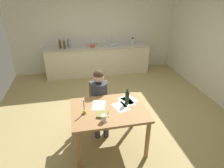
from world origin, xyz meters
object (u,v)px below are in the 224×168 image
object	(u,v)px
person_seated	(99,97)
wine_glass_by_kettle	(95,41)
bottle_sauce	(70,44)
book_magazine	(103,114)
wine_bottle_on_table	(127,98)
bottle_vinegar	(64,45)
chair_at_table	(99,101)
wine_glass_back_left	(92,42)
wine_glass_near_sink	(99,41)
teacup_on_counter	(93,46)
bottle_wine_red	(68,43)
wine_glass_back_right	(88,42)
stovetop_kettle	(132,41)
bottle_oil	(60,44)
coffee_mug	(104,118)
mixing_bowl	(92,45)
candlestick	(84,110)
sink_unit	(113,44)

from	to	relation	value
person_seated	wine_glass_by_kettle	size ratio (longest dim) A/B	7.76
bottle_sauce	book_magazine	bearing A→B (deg)	-82.74
wine_bottle_on_table	bottle_vinegar	bearing A→B (deg)	108.67
chair_at_table	wine_glass_back_left	world-z (taller)	wine_glass_back_left
wine_glass_near_sink	teacup_on_counter	bearing A→B (deg)	-127.87
bottle_vinegar	bottle_wine_red	size ratio (longest dim) A/B	0.98
wine_glass_back_left	teacup_on_counter	world-z (taller)	wine_glass_back_left
wine_glass_back_right	teacup_on_counter	world-z (taller)	wine_glass_back_right
wine_bottle_on_table	stovetop_kettle	size ratio (longest dim) A/B	1.23
wine_bottle_on_table	bottle_oil	distance (m)	3.35
wine_glass_back_right	teacup_on_counter	size ratio (longest dim) A/B	1.25
bottle_wine_red	stovetop_kettle	bearing A→B (deg)	-2.07
person_seated	wine_glass_by_kettle	world-z (taller)	person_seated
bottle_wine_red	wine_glass_near_sink	world-z (taller)	bottle_wine_red
coffee_mug	bottle_sauce	size ratio (longest dim) A/B	0.43
chair_at_table	bottle_oil	bearing A→B (deg)	106.77
bottle_vinegar	wine_glass_near_sink	bearing A→B (deg)	11.75
wine_glass_back_right	book_magazine	bearing A→B (deg)	-92.02
coffee_mug	wine_glass_near_sink	xyz separation A→B (m)	(0.47, 3.69, 0.19)
bottle_sauce	wine_glass_back_right	distance (m)	0.58
wine_bottle_on_table	wine_glass_by_kettle	world-z (taller)	wine_glass_by_kettle
person_seated	teacup_on_counter	size ratio (longest dim) A/B	9.68
bottle_wine_red	mixing_bowl	world-z (taller)	bottle_wine_red
bottle_vinegar	chair_at_table	bearing A→B (deg)	-75.46
stovetop_kettle	teacup_on_counter	world-z (taller)	stovetop_kettle
bottle_wine_red	wine_glass_by_kettle	xyz separation A→B (m)	(0.82, 0.08, -0.00)
chair_at_table	bottle_sauce	bearing A→B (deg)	100.97
bottle_vinegar	bottle_sauce	bearing A→B (deg)	12.46
candlestick	sink_unit	distance (m)	3.49
coffee_mug	bottle_vinegar	world-z (taller)	bottle_vinegar
bottle_vinegar	wine_glass_near_sink	world-z (taller)	bottle_vinegar
bottle_vinegar	wine_glass_near_sink	distance (m)	1.08
book_magazine	teacup_on_counter	size ratio (longest dim) A/B	1.56
wine_bottle_on_table	stovetop_kettle	world-z (taller)	stovetop_kettle
person_seated	bottle_wine_red	size ratio (longest dim) A/B	4.51
chair_at_table	wine_glass_near_sink	bearing A→B (deg)	81.38
wine_bottle_on_table	wine_glass_back_right	bearing A→B (deg)	95.72
bottle_vinegar	book_magazine	bearing A→B (deg)	-80.03
bottle_vinegar	wine_glass_back_right	world-z (taller)	bottle_vinegar
person_seated	stovetop_kettle	world-z (taller)	person_seated
wine_glass_near_sink	wine_glass_back_right	world-z (taller)	same
candlestick	mixing_bowl	size ratio (longest dim) A/B	1.27
wine_glass_back_left	bottle_wine_red	bearing A→B (deg)	-173.65
chair_at_table	wine_bottle_on_table	xyz separation A→B (m)	(0.39, -0.59, 0.38)
wine_glass_near_sink	wine_glass_back_right	bearing A→B (deg)	180.00
bottle_oil	stovetop_kettle	bearing A→B (deg)	0.24
mixing_bowl	sink_unit	bearing A→B (deg)	1.01
wine_bottle_on_table	mixing_bowl	size ratio (longest dim) A/B	1.38
wine_bottle_on_table	teacup_on_counter	world-z (taller)	wine_bottle_on_table
bottle_oil	wine_glass_near_sink	bearing A→B (deg)	7.71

